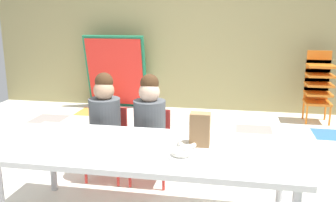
{
  "coord_description": "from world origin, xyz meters",
  "views": [
    {
      "loc": [
        0.65,
        -3.03,
        1.4
      ],
      "look_at": [
        0.2,
        -0.6,
        0.8
      ],
      "focal_mm": 39.3,
      "sensor_mm": 36.0,
      "label": 1
    }
  ],
  "objects_px": {
    "seated_child_near_camera": "(105,116)",
    "folded_activity_table": "(116,72)",
    "craft_table": "(149,153)",
    "donut_powdered_on_plate": "(181,152)",
    "paper_plate_near_edge": "(181,156)",
    "paper_bag_brown": "(200,129)",
    "seated_child_middle_seat": "(150,119)",
    "donut_powdered_loose": "(187,144)",
    "kid_chair_orange_stack": "(318,83)"
  },
  "relations": [
    {
      "from": "craft_table",
      "to": "seated_child_near_camera",
      "type": "bearing_deg",
      "value": 130.19
    },
    {
      "from": "folded_activity_table",
      "to": "donut_powdered_loose",
      "type": "bearing_deg",
      "value": -63.52
    },
    {
      "from": "paper_bag_brown",
      "to": "seated_child_near_camera",
      "type": "bearing_deg",
      "value": 147.56
    },
    {
      "from": "craft_table",
      "to": "donut_powdered_loose",
      "type": "distance_m",
      "value": 0.25
    },
    {
      "from": "seated_child_near_camera",
      "to": "donut_powdered_on_plate",
      "type": "height_order",
      "value": "seated_child_near_camera"
    },
    {
      "from": "craft_table",
      "to": "donut_powdered_loose",
      "type": "relative_size",
      "value": 15.8
    },
    {
      "from": "folded_activity_table",
      "to": "paper_plate_near_edge",
      "type": "distance_m",
      "value": 3.4
    },
    {
      "from": "seated_child_middle_seat",
      "to": "craft_table",
      "type": "bearing_deg",
      "value": -77.02
    },
    {
      "from": "paper_bag_brown",
      "to": "donut_powdered_on_plate",
      "type": "distance_m",
      "value": 0.24
    },
    {
      "from": "paper_bag_brown",
      "to": "donut_powdered_loose",
      "type": "relative_size",
      "value": 1.82
    },
    {
      "from": "paper_plate_near_edge",
      "to": "seated_child_near_camera",
      "type": "bearing_deg",
      "value": 135.37
    },
    {
      "from": "donut_powdered_loose",
      "to": "folded_activity_table",
      "type": "bearing_deg",
      "value": 116.48
    },
    {
      "from": "seated_child_middle_seat",
      "to": "kid_chair_orange_stack",
      "type": "distance_m",
      "value": 2.74
    },
    {
      "from": "seated_child_middle_seat",
      "to": "folded_activity_table",
      "type": "height_order",
      "value": "folded_activity_table"
    },
    {
      "from": "craft_table",
      "to": "kid_chair_orange_stack",
      "type": "relative_size",
      "value": 2.08
    },
    {
      "from": "donut_powdered_loose",
      "to": "seated_child_middle_seat",
      "type": "bearing_deg",
      "value": 123.9
    },
    {
      "from": "seated_child_near_camera",
      "to": "paper_plate_near_edge",
      "type": "distance_m",
      "value": 1.06
    },
    {
      "from": "folded_activity_table",
      "to": "donut_powdered_loose",
      "type": "relative_size",
      "value": 8.98
    },
    {
      "from": "seated_child_middle_seat",
      "to": "paper_plate_near_edge",
      "type": "height_order",
      "value": "seated_child_middle_seat"
    },
    {
      "from": "paper_plate_near_edge",
      "to": "folded_activity_table",
      "type": "bearing_deg",
      "value": 114.99
    },
    {
      "from": "folded_activity_table",
      "to": "donut_powdered_on_plate",
      "type": "relative_size",
      "value": 8.64
    },
    {
      "from": "kid_chair_orange_stack",
      "to": "donut_powdered_loose",
      "type": "distance_m",
      "value": 3.02
    },
    {
      "from": "craft_table",
      "to": "donut_powdered_on_plate",
      "type": "height_order",
      "value": "donut_powdered_on_plate"
    },
    {
      "from": "kid_chair_orange_stack",
      "to": "seated_child_middle_seat",
      "type": "bearing_deg",
      "value": -129.1
    },
    {
      "from": "craft_table",
      "to": "folded_activity_table",
      "type": "bearing_deg",
      "value": 112.22
    },
    {
      "from": "kid_chair_orange_stack",
      "to": "donut_powdered_on_plate",
      "type": "bearing_deg",
      "value": -115.33
    },
    {
      "from": "seated_child_middle_seat",
      "to": "donut_powdered_on_plate",
      "type": "bearing_deg",
      "value": -63.48
    },
    {
      "from": "kid_chair_orange_stack",
      "to": "paper_bag_brown",
      "type": "xyz_separation_m",
      "value": [
        -1.27,
        -2.67,
        0.15
      ]
    },
    {
      "from": "folded_activity_table",
      "to": "paper_plate_near_edge",
      "type": "xyz_separation_m",
      "value": [
        1.44,
        -3.08,
        0.02
      ]
    },
    {
      "from": "kid_chair_orange_stack",
      "to": "paper_bag_brown",
      "type": "bearing_deg",
      "value": -115.48
    },
    {
      "from": "donut_powdered_on_plate",
      "to": "donut_powdered_loose",
      "type": "height_order",
      "value": "donut_powdered_on_plate"
    },
    {
      "from": "craft_table",
      "to": "donut_powdered_on_plate",
      "type": "distance_m",
      "value": 0.27
    },
    {
      "from": "craft_table",
      "to": "paper_bag_brown",
      "type": "distance_m",
      "value": 0.36
    },
    {
      "from": "donut_powdered_loose",
      "to": "seated_child_near_camera",
      "type": "bearing_deg",
      "value": 143.25
    },
    {
      "from": "paper_bag_brown",
      "to": "donut_powdered_on_plate",
      "type": "relative_size",
      "value": 1.75
    },
    {
      "from": "seated_child_middle_seat",
      "to": "folded_activity_table",
      "type": "xyz_separation_m",
      "value": [
        -1.07,
        2.34,
        -0.02
      ]
    },
    {
      "from": "paper_plate_near_edge",
      "to": "donut_powdered_loose",
      "type": "bearing_deg",
      "value": 85.32
    },
    {
      "from": "paper_bag_brown",
      "to": "donut_powdered_loose",
      "type": "bearing_deg",
      "value": -153.84
    },
    {
      "from": "kid_chair_orange_stack",
      "to": "paper_bag_brown",
      "type": "distance_m",
      "value": 2.96
    },
    {
      "from": "paper_bag_brown",
      "to": "paper_plate_near_edge",
      "type": "distance_m",
      "value": 0.25
    },
    {
      "from": "kid_chair_orange_stack",
      "to": "donut_powdered_loose",
      "type": "xyz_separation_m",
      "value": [
        -1.35,
        -2.7,
        0.05
      ]
    },
    {
      "from": "paper_plate_near_edge",
      "to": "paper_bag_brown",
      "type": "bearing_deg",
      "value": 66.66
    },
    {
      "from": "paper_bag_brown",
      "to": "paper_plate_near_edge",
      "type": "relative_size",
      "value": 1.22
    },
    {
      "from": "craft_table",
      "to": "seated_child_near_camera",
      "type": "xyz_separation_m",
      "value": [
        -0.53,
        0.62,
        0.04
      ]
    },
    {
      "from": "seated_child_middle_seat",
      "to": "kid_chair_orange_stack",
      "type": "height_order",
      "value": "seated_child_middle_seat"
    },
    {
      "from": "seated_child_near_camera",
      "to": "folded_activity_table",
      "type": "relative_size",
      "value": 0.84
    },
    {
      "from": "seated_child_near_camera",
      "to": "folded_activity_table",
      "type": "distance_m",
      "value": 2.44
    },
    {
      "from": "kid_chair_orange_stack",
      "to": "folded_activity_table",
      "type": "distance_m",
      "value": 2.81
    },
    {
      "from": "kid_chair_orange_stack",
      "to": "paper_bag_brown",
      "type": "height_order",
      "value": "kid_chair_orange_stack"
    },
    {
      "from": "craft_table",
      "to": "seated_child_middle_seat",
      "type": "distance_m",
      "value": 0.64
    }
  ]
}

